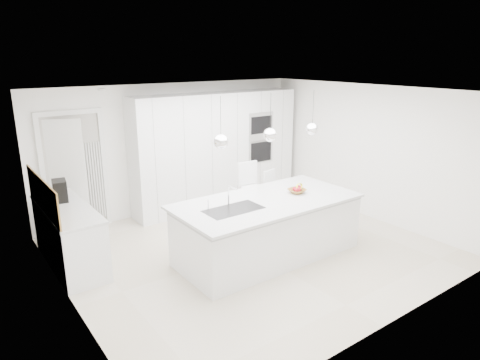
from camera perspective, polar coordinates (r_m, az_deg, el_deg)
floor at (r=6.95m, az=1.48°, el=-9.31°), size 5.50×5.50×0.00m
wall_back at (r=8.57m, az=-8.72°, el=4.31°), size 5.50×0.00×5.50m
wall_left at (r=5.37m, az=-22.46°, el=-4.05°), size 0.00×5.00×5.00m
ceiling at (r=6.29m, az=1.64°, el=11.70°), size 5.50×5.50×0.00m
tall_cabinets at (r=8.73m, az=-3.11°, el=4.02°), size 3.60×0.60×2.30m
oven_stack at (r=8.96m, az=2.82°, el=5.65°), size 0.62×0.04×1.05m
doorway_frame at (r=7.92m, az=-21.13°, el=0.71°), size 1.11×0.08×2.13m
hallway_door at (r=7.82m, az=-22.77°, el=0.19°), size 0.76×0.38×2.00m
radiator at (r=8.03m, az=-18.80°, el=-0.13°), size 0.32×0.04×1.40m
left_base_cabinets at (r=6.82m, az=-21.78°, el=-7.11°), size 0.60×1.80×0.86m
left_worktop at (r=6.66m, az=-22.18°, el=-3.55°), size 0.62×1.82×0.04m
oak_backsplash at (r=6.53m, az=-24.87°, el=-1.76°), size 0.02×1.80×0.50m
island_base at (r=6.62m, az=3.79°, el=-6.62°), size 2.80×1.20×0.86m
island_worktop at (r=6.49m, az=3.58°, el=-2.82°), size 2.84×1.40×0.04m
island_sink at (r=6.10m, az=-0.86°, el=-4.66°), size 0.84×0.44×0.18m
island_tap at (r=6.21m, az=-1.56°, el=-2.05°), size 0.02×0.02×0.30m
pendant_left at (r=5.69m, az=-2.56°, el=5.11°), size 0.20×0.20×0.20m
pendant_mid at (r=6.20m, az=4.04°, el=6.00°), size 0.20×0.20×0.20m
pendant_right at (r=6.77m, az=9.60°, el=6.69°), size 0.20×0.20×0.20m
fruit_bowl at (r=6.84m, az=7.59°, el=-1.46°), size 0.28×0.28×0.07m
espresso_machine at (r=6.92m, az=-22.88°, el=-1.32°), size 0.24×0.33×0.32m
bar_stool_left at (r=7.46m, az=1.68°, el=-2.42°), size 0.44×0.58×1.22m
bar_stool_right at (r=7.79m, az=4.48°, el=-2.50°), size 0.43×0.53×1.00m
apple_a at (r=6.78m, az=7.77°, el=-1.28°), size 0.09×0.09×0.09m
apple_b at (r=6.88m, az=7.81°, el=-1.03°), size 0.08×0.08×0.08m
apple_c at (r=6.77m, az=7.50°, el=-1.35°), size 0.07×0.07×0.07m
apple_extra_3 at (r=6.84m, az=7.29°, el=-1.18°), size 0.07×0.07×0.07m
banana_bunch at (r=6.83m, az=7.91°, el=-0.84°), size 0.22×0.16×0.20m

